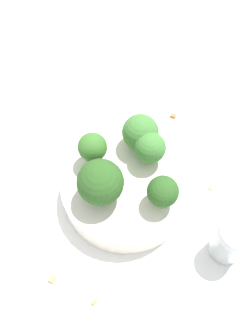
% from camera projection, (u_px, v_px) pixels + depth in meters
% --- Properties ---
extents(ground_plane, '(3.00, 3.00, 0.00)m').
position_uv_depth(ground_plane, '(126.00, 194.00, 0.45)').
color(ground_plane, white).
extents(bowl, '(0.17, 0.17, 0.04)m').
position_uv_depth(bowl, '(126.00, 188.00, 0.43)').
color(bowl, silver).
rests_on(bowl, ground_plane).
extents(broccoli_floret_0, '(0.05, 0.05, 0.05)m').
position_uv_depth(broccoli_floret_0, '(140.00, 133.00, 0.42)').
color(broccoli_floret_0, '#8EB770').
rests_on(broccoli_floret_0, bowl).
extents(broccoli_floret_1, '(0.05, 0.05, 0.06)m').
position_uv_depth(broccoli_floret_1, '(100.00, 183.00, 0.37)').
color(broccoli_floret_1, '#84AD66').
rests_on(broccoli_floret_1, bowl).
extents(broccoli_floret_2, '(0.04, 0.04, 0.05)m').
position_uv_depth(broccoli_floret_2, '(93.00, 148.00, 0.40)').
color(broccoli_floret_2, '#7A9E5B').
rests_on(broccoli_floret_2, bowl).
extents(broccoli_floret_3, '(0.04, 0.04, 0.05)m').
position_uv_depth(broccoli_floret_3, '(150.00, 148.00, 0.40)').
color(broccoli_floret_3, '#7A9E5B').
rests_on(broccoli_floret_3, bowl).
extents(broccoli_floret_4, '(0.04, 0.04, 0.05)m').
position_uv_depth(broccoli_floret_4, '(162.00, 193.00, 0.37)').
color(broccoli_floret_4, '#8EB770').
rests_on(broccoli_floret_4, bowl).
extents(pepper_shaker, '(0.04, 0.04, 0.07)m').
position_uv_depth(pepper_shaker, '(231.00, 241.00, 0.38)').
color(pepper_shaker, '#B2B7BC').
rests_on(pepper_shaker, ground_plane).
extents(almond_crumb_0, '(0.01, 0.01, 0.01)m').
position_uv_depth(almond_crumb_0, '(94.00, 302.00, 0.37)').
color(almond_crumb_0, '#AD7F4C').
rests_on(almond_crumb_0, ground_plane).
extents(almond_crumb_1, '(0.01, 0.01, 0.01)m').
position_uv_depth(almond_crumb_1, '(174.00, 115.00, 0.51)').
color(almond_crumb_1, olive).
rests_on(almond_crumb_1, ground_plane).
extents(almond_crumb_2, '(0.01, 0.01, 0.01)m').
position_uv_depth(almond_crumb_2, '(211.00, 188.00, 0.45)').
color(almond_crumb_2, tan).
rests_on(almond_crumb_2, ground_plane).
extents(almond_crumb_3, '(0.01, 0.01, 0.01)m').
position_uv_depth(almond_crumb_3, '(52.00, 278.00, 0.39)').
color(almond_crumb_3, tan).
rests_on(almond_crumb_3, ground_plane).
extents(almond_crumb_4, '(0.01, 0.01, 0.01)m').
position_uv_depth(almond_crumb_4, '(150.00, 117.00, 0.51)').
color(almond_crumb_4, olive).
rests_on(almond_crumb_4, ground_plane).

